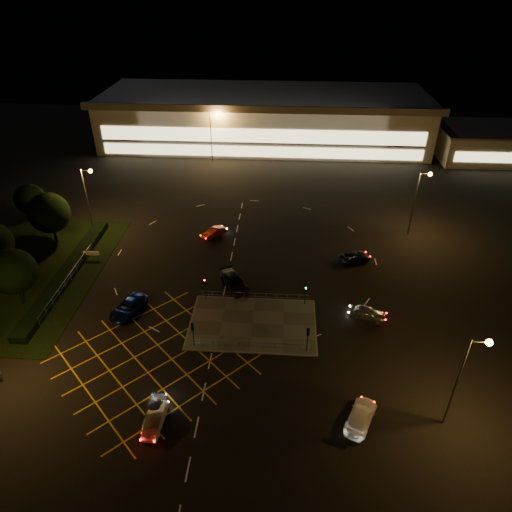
# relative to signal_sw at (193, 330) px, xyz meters

# --- Properties ---
(ground) EXTENTS (180.00, 180.00, 0.00)m
(ground) POSITION_rel_signal_sw_xyz_m (4.00, 5.99, -2.37)
(ground) COLOR black
(ground) RESTS_ON ground
(pedestrian_island) EXTENTS (14.00, 9.00, 0.12)m
(pedestrian_island) POSITION_rel_signal_sw_xyz_m (6.00, 3.99, -2.31)
(pedestrian_island) COLOR #4C4944
(pedestrian_island) RESTS_ON ground
(grass_verge) EXTENTS (18.00, 30.00, 0.08)m
(grass_verge) POSITION_rel_signal_sw_xyz_m (-24.00, 11.99, -2.33)
(grass_verge) COLOR black
(grass_verge) RESTS_ON ground
(hedge) EXTENTS (2.00, 26.00, 1.00)m
(hedge) POSITION_rel_signal_sw_xyz_m (-19.00, 11.99, -1.87)
(hedge) COLOR black
(hedge) RESTS_ON ground
(supermarket) EXTENTS (72.00, 26.50, 10.50)m
(supermarket) POSITION_rel_signal_sw_xyz_m (4.00, 67.95, 2.95)
(supermarket) COLOR beige
(supermarket) RESTS_ON ground
(retail_unit_a) EXTENTS (18.80, 14.80, 6.35)m
(retail_unit_a) POSITION_rel_signal_sw_xyz_m (50.00, 59.97, 0.85)
(retail_unit_a) COLOR beige
(retail_unit_a) RESTS_ON ground
(streetlight_se) EXTENTS (1.78, 0.56, 10.03)m
(streetlight_se) POSITION_rel_signal_sw_xyz_m (24.44, -8.01, 4.20)
(streetlight_se) COLOR slate
(streetlight_se) RESTS_ON ground
(streetlight_nw) EXTENTS (1.78, 0.56, 10.03)m
(streetlight_nw) POSITION_rel_signal_sw_xyz_m (-19.56, 23.99, 4.20)
(streetlight_nw) COLOR slate
(streetlight_nw) RESTS_ON ground
(streetlight_ne) EXTENTS (1.78, 0.56, 10.03)m
(streetlight_ne) POSITION_rel_signal_sw_xyz_m (28.44, 25.99, 4.20)
(streetlight_ne) COLOR slate
(streetlight_ne) RESTS_ON ground
(streetlight_far_left) EXTENTS (1.78, 0.56, 10.03)m
(streetlight_far_left) POSITION_rel_signal_sw_xyz_m (-5.56, 53.99, 4.20)
(streetlight_far_left) COLOR slate
(streetlight_far_left) RESTS_ON ground
(streetlight_far_right) EXTENTS (1.78, 0.56, 10.03)m
(streetlight_far_right) POSITION_rel_signal_sw_xyz_m (34.44, 55.99, 4.20)
(streetlight_far_right) COLOR slate
(streetlight_far_right) RESTS_ON ground
(signal_sw) EXTENTS (0.28, 0.30, 3.15)m
(signal_sw) POSITION_rel_signal_sw_xyz_m (0.00, 0.00, 0.00)
(signal_sw) COLOR black
(signal_sw) RESTS_ON pedestrian_island
(signal_se) EXTENTS (0.28, 0.30, 3.15)m
(signal_se) POSITION_rel_signal_sw_xyz_m (12.00, 0.00, 0.00)
(signal_se) COLOR black
(signal_se) RESTS_ON pedestrian_island
(signal_nw) EXTENTS (0.28, 0.30, 3.15)m
(signal_nw) POSITION_rel_signal_sw_xyz_m (0.00, 7.99, 0.00)
(signal_nw) COLOR black
(signal_nw) RESTS_ON pedestrian_island
(signal_ne) EXTENTS (0.28, 0.30, 3.15)m
(signal_ne) POSITION_rel_signal_sw_xyz_m (12.00, 7.99, 0.00)
(signal_ne) COLOR black
(signal_ne) RESTS_ON pedestrian_island
(tree_c) EXTENTS (5.76, 5.76, 7.84)m
(tree_c) POSITION_rel_signal_sw_xyz_m (-24.00, 19.99, 2.59)
(tree_c) COLOR black
(tree_c) RESTS_ON ground
(tree_d) EXTENTS (4.68, 4.68, 6.37)m
(tree_d) POSITION_rel_signal_sw_xyz_m (-30.00, 25.99, 1.65)
(tree_d) COLOR black
(tree_d) RESTS_ON ground
(tree_e) EXTENTS (5.40, 5.40, 7.35)m
(tree_e) POSITION_rel_signal_sw_xyz_m (-22.00, 5.99, 2.28)
(tree_e) COLOR black
(tree_e) RESTS_ON ground
(car_near_silver) EXTENTS (1.91, 4.35, 1.46)m
(car_near_silver) POSITION_rel_signal_sw_xyz_m (-1.93, -9.28, -1.64)
(car_near_silver) COLOR #9FA2A6
(car_near_silver) RESTS_ON ground
(car_queue_white) EXTENTS (1.58, 4.05, 1.31)m
(car_queue_white) POSITION_rel_signal_sw_xyz_m (-1.67, -10.02, -1.71)
(car_queue_white) COLOR silver
(car_queue_white) RESTS_ON ground
(car_left_blue) EXTENTS (3.93, 5.84, 1.49)m
(car_left_blue) POSITION_rel_signal_sw_xyz_m (-8.69, 5.14, -1.62)
(car_left_blue) COLOR #0D1A4F
(car_left_blue) RESTS_ON ground
(car_far_dkgrey) EXTENTS (4.60, 5.77, 1.57)m
(car_far_dkgrey) POSITION_rel_signal_sw_xyz_m (3.14, 10.99, -1.58)
(car_far_dkgrey) COLOR black
(car_far_dkgrey) RESTS_ON ground
(car_right_silver) EXTENTS (4.35, 2.63, 1.39)m
(car_right_silver) POSITION_rel_signal_sw_xyz_m (19.14, 6.08, -1.67)
(car_right_silver) COLOR silver
(car_right_silver) RESTS_ON ground
(car_circ_red) EXTENTS (3.54, 3.78, 1.27)m
(car_circ_red) POSITION_rel_signal_sw_xyz_m (-1.25, 23.53, -1.73)
(car_circ_red) COLOR maroon
(car_circ_red) RESTS_ON ground
(car_east_grey) EXTENTS (5.03, 3.68, 1.27)m
(car_east_grey) POSITION_rel_signal_sw_xyz_m (19.03, 17.98, -1.73)
(car_east_grey) COLOR black
(car_east_grey) RESTS_ON ground
(car_approach_white) EXTENTS (3.88, 5.29, 1.42)m
(car_approach_white) POSITION_rel_signal_sw_xyz_m (16.55, -8.44, -1.65)
(car_approach_white) COLOR white
(car_approach_white) RESTS_ON ground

